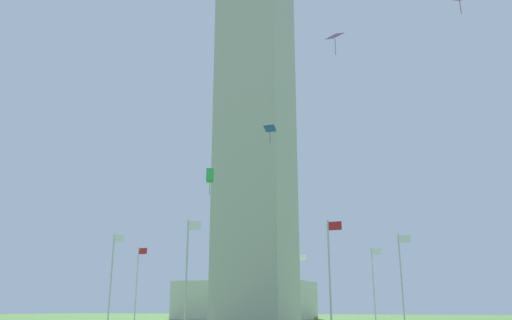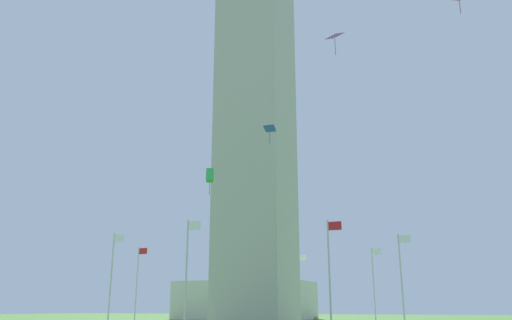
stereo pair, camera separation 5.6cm
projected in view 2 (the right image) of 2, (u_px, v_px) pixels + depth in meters
obelisk_monument at (256, 37)px, 56.72m from camera, size 6.81×6.81×61.92m
flagpole_n at (402, 278)px, 44.49m from camera, size 1.12×0.14×8.39m
flagpole_ne at (374, 283)px, 54.52m from camera, size 1.12×0.14×8.39m
flagpole_e at (299, 286)px, 61.53m from camera, size 1.12×0.14×8.39m
flagpole_se at (212, 286)px, 61.42m from camera, size 1.12×0.14×8.39m
flagpole_s at (137, 283)px, 54.25m from camera, size 1.12×0.14×8.39m
flagpole_sw at (112, 278)px, 44.22m from camera, size 1.12×0.14×8.39m
flagpole_w at (187, 272)px, 37.21m from camera, size 1.12×0.14×8.39m
flagpole_nw at (330, 272)px, 37.32m from camera, size 1.12×0.14×8.39m
kite_purple_diamond at (335, 37)px, 42.79m from camera, size 1.63×1.58×2.01m
kite_green_box at (210, 175)px, 39.91m from camera, size 0.81×0.94×2.10m
kite_blue_diamond at (270, 129)px, 37.91m from camera, size 0.87×0.84×1.29m
distant_building at (246, 300)px, 98.09m from camera, size 23.84×16.40×6.92m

